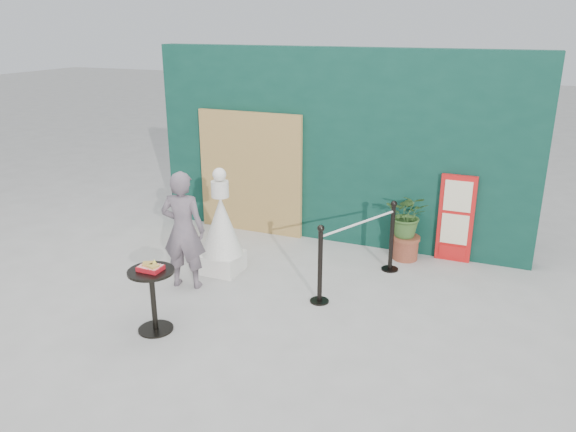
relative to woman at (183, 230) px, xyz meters
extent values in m
plane|color=#ADAAA5|center=(1.27, -0.71, -0.79)|extent=(60.00, 60.00, 0.00)
cube|color=#0B3228|center=(1.27, 2.44, 0.71)|extent=(6.00, 0.30, 3.00)
cube|color=tan|center=(-0.13, 2.23, 0.21)|extent=(1.80, 0.08, 2.00)
imported|color=slate|center=(0.00, 0.00, 0.00)|extent=(0.64, 0.49, 1.58)
cube|color=red|center=(3.17, 2.25, -0.14)|extent=(0.50, 0.06, 1.30)
cube|color=beige|center=(3.17, 2.21, 0.21)|extent=(0.38, 0.02, 0.45)
cube|color=beige|center=(3.17, 2.21, -0.29)|extent=(0.38, 0.02, 0.45)
cube|color=red|center=(3.17, 2.21, -0.64)|extent=(0.38, 0.02, 0.18)
cube|color=white|center=(0.23, 0.59, -0.65)|extent=(0.51, 0.51, 0.28)
cone|color=silver|center=(0.23, 0.59, -0.10)|extent=(0.59, 0.59, 0.83)
cylinder|color=white|center=(0.23, 0.59, 0.42)|extent=(0.24, 0.24, 0.22)
sphere|color=white|center=(0.23, 0.59, 0.62)|extent=(0.18, 0.18, 0.18)
cylinder|color=black|center=(0.29, -1.12, -0.78)|extent=(0.40, 0.40, 0.02)
cylinder|color=black|center=(0.29, -1.12, -0.43)|extent=(0.06, 0.06, 0.72)
cylinder|color=black|center=(0.29, -1.12, -0.06)|extent=(0.52, 0.52, 0.03)
cube|color=red|center=(0.29, -1.12, -0.02)|extent=(0.26, 0.19, 0.05)
cube|color=red|center=(0.29, -1.12, 0.01)|extent=(0.24, 0.17, 0.00)
cube|color=gold|center=(0.25, -1.11, 0.03)|extent=(0.15, 0.14, 0.02)
cube|color=gold|center=(0.34, -1.14, 0.03)|extent=(0.13, 0.13, 0.02)
cone|color=yellow|center=(0.31, -1.07, 0.04)|extent=(0.06, 0.06, 0.06)
cylinder|color=brown|center=(2.51, 2.02, -0.64)|extent=(0.37, 0.37, 0.31)
cylinder|color=brown|center=(2.51, 2.02, -0.46)|extent=(0.41, 0.41, 0.05)
imported|color=#355826|center=(2.51, 2.02, -0.10)|extent=(0.61, 0.53, 0.67)
cylinder|color=black|center=(1.80, 0.25, -0.78)|extent=(0.24, 0.24, 0.02)
cylinder|color=black|center=(1.80, 0.25, -0.31)|extent=(0.06, 0.06, 0.96)
sphere|color=black|center=(1.80, 0.25, 0.20)|extent=(0.09, 0.09, 0.09)
cylinder|color=black|center=(2.40, 1.55, -0.78)|extent=(0.24, 0.24, 0.02)
cylinder|color=black|center=(2.40, 1.55, -0.31)|extent=(0.06, 0.06, 0.96)
sphere|color=black|center=(2.40, 1.55, 0.20)|extent=(0.09, 0.09, 0.09)
cylinder|color=silver|center=(2.10, 0.90, 0.09)|extent=(0.63, 1.31, 0.03)
camera|label=1|loc=(3.88, -5.75, 2.56)|focal=35.00mm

